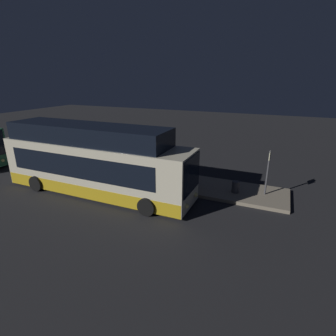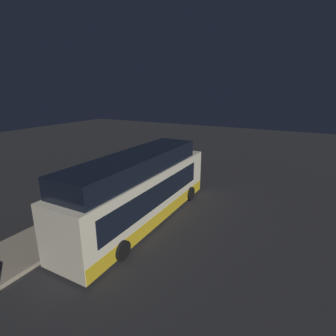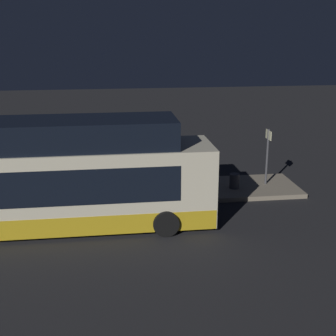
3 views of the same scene
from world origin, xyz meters
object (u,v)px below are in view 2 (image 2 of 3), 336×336
Objects in this scene: sign_post at (168,152)px; passenger_with_bags at (153,173)px; passenger_waiting at (134,182)px; suitcase at (141,181)px; passenger_boarding at (142,175)px; bus_lead at (141,192)px; trash_bin at (163,170)px.

passenger_with_bags is at bearing -167.82° from sign_post.
passenger_waiting reaches higher than suitcase.
passenger_boarding is at bearing -173.80° from sign_post.
bus_lead is 13.73× the size of suitcase.
passenger_with_bags is 0.63× the size of sign_post.
passenger_with_bags reaches higher than trash_bin.
suitcase is at bearing -178.37° from sign_post.
passenger_boarding is 2.81× the size of trash_bin.
bus_lead is 6.83× the size of passenger_waiting.
passenger_waiting is at bearing -174.18° from trash_bin.
passenger_waiting is at bearing -172.26° from sign_post.
passenger_boarding reaches higher than suitcase.
passenger_waiting is 2.60× the size of trash_bin.
suitcase is 0.33× the size of sign_post.
passenger_waiting is 0.67× the size of sign_post.
bus_lead is at bearing 177.19° from passenger_waiting.
bus_lead is 5.54m from passenger_with_bags.
passenger_with_bags is at bearing -44.86° from passenger_waiting.
bus_lead reaches higher than trash_bin.
sign_post is (4.13, 0.89, 0.70)m from passenger_with_bags.
passenger_with_bags is 2.44× the size of trash_bin.
trash_bin is (7.55, 2.81, -1.24)m from bus_lead.
suitcase is at bearing 175.34° from trash_bin.
trash_bin is at bearing -4.66° from suitcase.
passenger_with_bags is 4.28m from sign_post.
passenger_boarding is 1.15× the size of passenger_with_bags.
passenger_boarding is at bearing -177.21° from trash_bin.
suitcase is (-0.53, 0.76, -0.55)m from passenger_with_bags.
passenger_waiting is 2.45m from passenger_with_bags.
passenger_waiting is 1.06× the size of passenger_with_bags.
sign_post is (6.58, 0.89, 0.64)m from passenger_waiting.
passenger_boarding is 3.62m from trash_bin.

